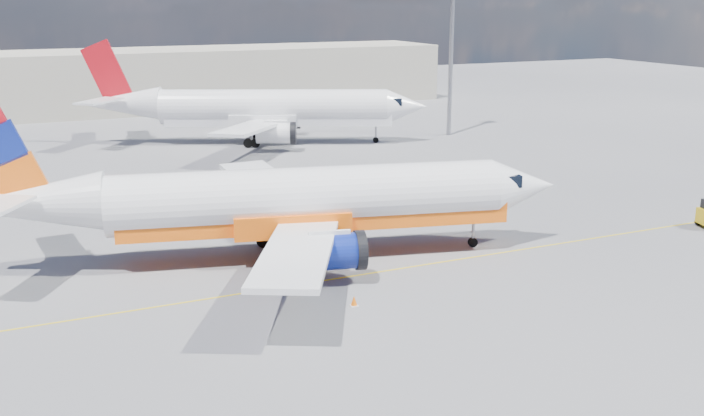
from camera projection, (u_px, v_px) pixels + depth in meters
name	position (u px, v px, depth m)	size (l,w,h in m)	color
ground	(434.00, 284.00, 42.05)	(240.00, 240.00, 0.00)	#59595E
taxi_line	(408.00, 267.00, 44.69)	(70.00, 0.15, 0.01)	gold
terminal_main	(194.00, 78.00, 108.92)	(70.00, 14.00, 8.00)	beige
main_jet	(289.00, 202.00, 45.35)	(34.43, 26.41, 10.39)	white
second_jet	(263.00, 109.00, 81.60)	(35.02, 26.38, 10.78)	white
traffic_cone	(354.00, 301.00, 39.11)	(0.38, 0.38, 0.53)	white
floodlight_mast	(452.00, 16.00, 84.03)	(1.57, 1.57, 21.55)	gray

